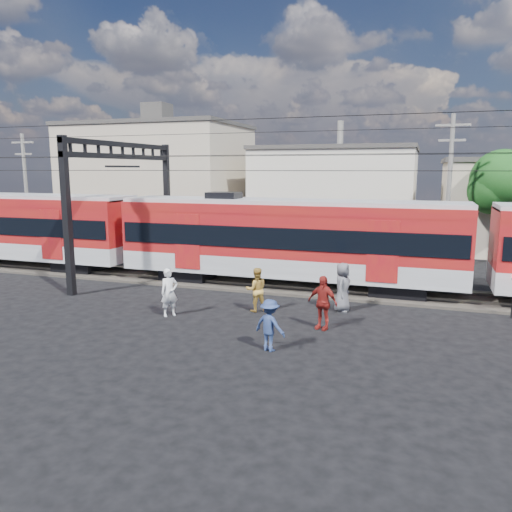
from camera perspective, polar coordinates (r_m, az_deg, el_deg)
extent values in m
plane|color=black|center=(16.22, 0.30, -10.20)|extent=(120.00, 120.00, 0.00)
cube|color=#2D2823|center=(23.61, 6.45, -3.65)|extent=(70.00, 3.40, 0.12)
cube|color=#59544C|center=(22.87, 6.05, -3.78)|extent=(70.00, 0.12, 0.12)
cube|color=#59544C|center=(24.30, 6.83, -2.98)|extent=(70.00, 0.12, 0.12)
cube|color=black|center=(29.07, -19.26, -1.00)|extent=(2.40, 2.20, 0.70)
cube|color=#94969B|center=(32.33, -26.53, 1.00)|extent=(16.00, 3.00, 0.90)
cube|color=maroon|center=(32.14, -26.76, 3.91)|extent=(16.00, 3.00, 2.40)
cube|color=black|center=(32.16, -26.72, 3.47)|extent=(15.68, 3.08, 0.95)
cube|color=#94969B|center=(32.06, -26.93, 6.13)|extent=(16.00, 2.60, 0.25)
cube|color=black|center=(25.61, -7.57, -1.94)|extent=(2.40, 2.20, 0.70)
cube|color=black|center=(23.07, 15.95, -3.56)|extent=(2.40, 2.20, 0.70)
cube|color=#94969B|center=(23.67, 3.58, -0.88)|extent=(16.00, 3.00, 0.90)
cube|color=maroon|center=(23.41, 3.63, 3.09)|extent=(16.00, 3.00, 2.40)
cube|color=black|center=(23.44, 3.62, 2.48)|extent=(15.68, 3.08, 0.95)
cube|color=#94969B|center=(23.30, 3.66, 6.14)|extent=(16.00, 2.60, 0.25)
cube|color=black|center=(23.36, -20.79, 4.17)|extent=(0.30, 0.30, 7.00)
cube|color=black|center=(30.82, -10.12, 5.91)|extent=(0.30, 0.30, 7.00)
cube|color=black|center=(26.92, -15.04, 12.20)|extent=(0.25, 9.30, 0.25)
cube|color=black|center=(26.90, -14.98, 10.92)|extent=(0.25, 9.30, 0.25)
cylinder|color=black|center=(22.28, 6.33, 9.66)|extent=(70.00, 0.03, 0.03)
cylinder|color=black|center=(23.64, 7.07, 9.66)|extent=(70.00, 0.03, 0.03)
cylinder|color=black|center=(22.28, 6.37, 11.46)|extent=(70.00, 0.03, 0.03)
cylinder|color=black|center=(23.65, 7.11, 11.36)|extent=(70.00, 0.03, 0.03)
cylinder|color=black|center=(19.64, 4.62, 15.50)|extent=(70.00, 0.03, 0.03)
cylinder|color=black|center=(26.46, 8.44, 13.99)|extent=(70.00, 0.03, 0.03)
cube|color=tan|center=(44.21, -10.98, 8.35)|extent=(14.00, 10.00, 9.00)
cube|color=#3F3D3A|center=(44.34, -11.19, 14.37)|extent=(14.28, 10.20, 0.30)
cube|color=beige|center=(42.06, 9.43, 6.97)|extent=(12.00, 12.00, 7.00)
cube|color=#3F3D3A|center=(42.03, 9.57, 11.94)|extent=(12.24, 12.24, 0.30)
cylinder|color=slate|center=(29.51, 21.15, 6.69)|extent=(0.24, 0.24, 8.50)
cube|color=slate|center=(29.57, 21.60, 13.76)|extent=(1.80, 0.12, 0.12)
cube|color=slate|center=(29.52, 21.50, 12.21)|extent=(1.40, 0.12, 0.12)
cylinder|color=slate|center=(39.12, -24.76, 6.71)|extent=(0.24, 0.24, 8.00)
cube|color=slate|center=(39.13, -25.13, 11.68)|extent=(1.80, 0.12, 0.12)
cube|color=slate|center=(39.10, -25.04, 10.51)|extent=(1.40, 0.12, 0.12)
cylinder|color=#382619|center=(32.92, 25.92, 2.62)|extent=(0.36, 0.36, 3.92)
sphere|color=#124012|center=(32.73, 26.31, 7.73)|extent=(3.64, 3.64, 3.64)
sphere|color=#124012|center=(33.13, 27.18, 6.46)|extent=(2.80, 2.80, 2.80)
imported|color=silver|center=(19.39, -9.88, -4.12)|extent=(0.78, 0.80, 1.85)
imported|color=#B58C38|center=(19.72, 0.04, -3.86)|extent=(1.07, 0.99, 1.76)
imported|color=navy|center=(15.55, 1.59, -7.91)|extent=(1.20, 0.91, 1.64)
imported|color=maroon|center=(17.71, 7.60, -5.29)|extent=(1.21, 0.78, 1.92)
imported|color=#535359|center=(19.98, 9.86, -3.53)|extent=(0.71, 1.01, 1.96)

